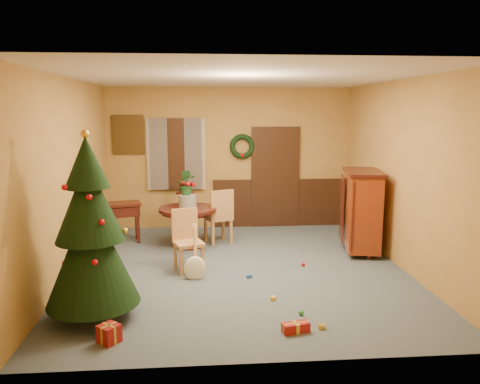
{
  "coord_description": "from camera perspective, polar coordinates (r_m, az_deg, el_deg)",
  "views": [
    {
      "loc": [
        -0.57,
        -6.91,
        2.42
      ],
      "look_at": [
        0.02,
        0.4,
        1.14
      ],
      "focal_mm": 35.0,
      "sensor_mm": 36.0,
      "label": 1
    }
  ],
  "objects": [
    {
      "name": "room_envelope",
      "position": [
        9.73,
        -0.02,
        2.16
      ],
      "size": [
        5.5,
        5.5,
        5.5
      ],
      "color": "#384151",
      "rests_on": "ground"
    },
    {
      "name": "stand_plant",
      "position": [
        8.8,
        -6.74,
        1.38
      ],
      "size": [
        0.27,
        0.23,
        0.42
      ],
      "primitive_type": "imported",
      "rotation": [
        0.0,
        0.0,
        -0.24
      ],
      "color": "#19471E",
      "rests_on": "plant_stand"
    },
    {
      "name": "dining_table",
      "position": [
        8.45,
        -6.38,
        -3.34
      ],
      "size": [
        1.04,
        1.04,
        0.71
      ],
      "color": "black",
      "rests_on": "floor"
    },
    {
      "name": "gift_b",
      "position": [
        5.34,
        -15.67,
        -16.3
      ],
      "size": [
        0.27,
        0.27,
        0.2
      ],
      "color": "maroon",
      "rests_on": "floor"
    },
    {
      "name": "chair_far",
      "position": [
        8.57,
        -2.49,
        -2.78
      ],
      "size": [
        0.57,
        0.57,
        1.02
      ],
      "color": "#A36841",
      "rests_on": "floor"
    },
    {
      "name": "centerpiece_plant",
      "position": [
        8.33,
        -6.46,
        0.86
      ],
      "size": [
        0.32,
        0.28,
        0.36
      ],
      "primitive_type": "imported",
      "color": "#1E4C23",
      "rests_on": "urn"
    },
    {
      "name": "chair_near",
      "position": [
        7.21,
        -6.48,
        -5.57
      ],
      "size": [
        0.52,
        0.52,
        0.95
      ],
      "color": "#A36841",
      "rests_on": "floor"
    },
    {
      "name": "guitar",
      "position": [
        6.84,
        -5.52,
        -7.46
      ],
      "size": [
        0.4,
        0.55,
        0.76
      ],
      "primitive_type": null,
      "rotation": [
        -0.49,
        0.0,
        0.15
      ],
      "color": "#F5EDCC",
      "rests_on": "floor"
    },
    {
      "name": "toy_e",
      "position": [
        5.55,
        9.95,
        -15.87
      ],
      "size": [
        0.08,
        0.05,
        0.05
      ],
      "primitive_type": "cube",
      "rotation": [
        0.0,
        0.0,
        -0.04
      ],
      "color": "yellow",
      "rests_on": "floor"
    },
    {
      "name": "plant_stand",
      "position": [
        8.9,
        -6.67,
        -2.17
      ],
      "size": [
        0.36,
        0.36,
        0.92
      ],
      "color": "black",
      "rests_on": "floor"
    },
    {
      "name": "gift_d",
      "position": [
        5.42,
        6.81,
        -16.07
      ],
      "size": [
        0.32,
        0.19,
        0.11
      ],
      "color": "maroon",
      "rests_on": "floor"
    },
    {
      "name": "toy_a",
      "position": [
        6.96,
        1.13,
        -10.25
      ],
      "size": [
        0.09,
        0.07,
        0.05
      ],
      "primitive_type": "cube",
      "rotation": [
        0.0,
        0.0,
        0.26
      ],
      "color": "#265BA7",
      "rests_on": "floor"
    },
    {
      "name": "christmas_tree",
      "position": [
        5.64,
        -17.78,
        -4.65
      ],
      "size": [
        1.07,
        1.07,
        2.22
      ],
      "color": "#382111",
      "rests_on": "floor"
    },
    {
      "name": "sideboard",
      "position": [
        8.29,
        14.63,
        -1.99
      ],
      "size": [
        0.78,
        1.2,
        1.42
      ],
      "color": "#541809",
      "rests_on": "floor"
    },
    {
      "name": "urn",
      "position": [
        8.38,
        -6.42,
        -1.14
      ],
      "size": [
        0.32,
        0.32,
        0.23
      ],
      "primitive_type": "cylinder",
      "color": "slate",
      "rests_on": "dining_table"
    },
    {
      "name": "gift_a",
      "position": [
        6.39,
        -18.74,
        -12.21
      ],
      "size": [
        0.29,
        0.22,
        0.15
      ],
      "color": "brown",
      "rests_on": "floor"
    },
    {
      "name": "toy_b",
      "position": [
        5.83,
        7.48,
        -14.4
      ],
      "size": [
        0.06,
        0.06,
        0.06
      ],
      "primitive_type": "sphere",
      "color": "#23812D",
      "rests_on": "floor"
    },
    {
      "name": "toy_c",
      "position": [
        6.21,
        4.1,
        -12.83
      ],
      "size": [
        0.09,
        0.09,
        0.05
      ],
      "primitive_type": "cube",
      "rotation": [
        0.0,
        0.0,
        0.98
      ],
      "color": "gold",
      "rests_on": "floor"
    },
    {
      "name": "toy_d",
      "position": [
        7.52,
        7.71,
        -8.75
      ],
      "size": [
        0.06,
        0.06,
        0.06
      ],
      "primitive_type": "sphere",
      "color": "#B80C17",
      "rests_on": "floor"
    },
    {
      "name": "gift_c",
      "position": [
        6.37,
        -16.59,
        -12.14
      ],
      "size": [
        0.34,
        0.33,
        0.16
      ],
      "color": "brown",
      "rests_on": "floor"
    },
    {
      "name": "writing_desk",
      "position": [
        8.91,
        -14.76,
        -2.48
      ],
      "size": [
        0.92,
        0.62,
        0.75
      ],
      "color": "black",
      "rests_on": "floor"
    }
  ]
}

